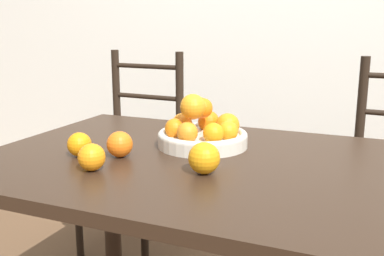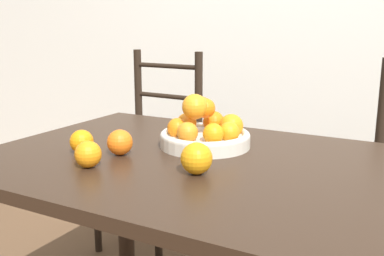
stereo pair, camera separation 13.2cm
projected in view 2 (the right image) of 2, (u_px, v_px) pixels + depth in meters
dining_table at (222, 199)px, 1.28m from camera, size 1.42×0.88×0.76m
fruit_bowl at (205, 132)px, 1.41m from camera, size 0.28×0.28×0.17m
orange_loose_0 at (82, 142)px, 1.34m from camera, size 0.07×0.07×0.07m
orange_loose_1 at (197, 158)px, 1.15m from camera, size 0.08×0.08×0.08m
orange_loose_2 at (88, 154)px, 1.20m from camera, size 0.07×0.07×0.07m
orange_loose_3 at (120, 142)px, 1.32m from camera, size 0.08×0.08×0.08m
chair_left at (153, 158)px, 2.29m from camera, size 0.44×0.42×1.00m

